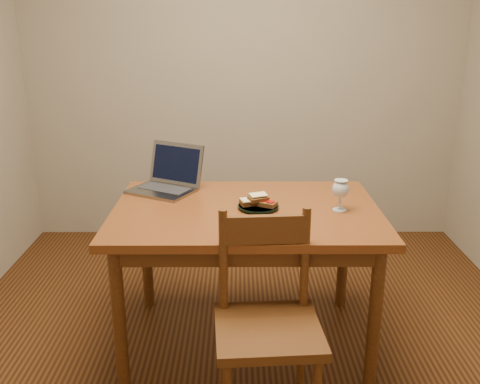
{
  "coord_description": "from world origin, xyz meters",
  "views": [
    {
      "loc": [
        -0.04,
        -2.36,
        1.62
      ],
      "look_at": [
        -0.03,
        0.17,
        0.8
      ],
      "focal_mm": 40.0,
      "sensor_mm": 36.0,
      "label": 1
    }
  ],
  "objects_px": {
    "milk_glass": "(340,195)",
    "laptop": "(168,178)",
    "chair": "(268,315)",
    "table": "(246,224)",
    "plate": "(258,207)"
  },
  "relations": [
    {
      "from": "table",
      "to": "plate",
      "type": "relative_size",
      "value": 6.47
    },
    {
      "from": "table",
      "to": "milk_glass",
      "type": "bearing_deg",
      "value": -4.12
    },
    {
      "from": "table",
      "to": "chair",
      "type": "relative_size",
      "value": 2.87
    },
    {
      "from": "table",
      "to": "chair",
      "type": "height_order",
      "value": "chair"
    },
    {
      "from": "chair",
      "to": "laptop",
      "type": "bearing_deg",
      "value": 115.34
    },
    {
      "from": "plate",
      "to": "table",
      "type": "bearing_deg",
      "value": 175.86
    },
    {
      "from": "chair",
      "to": "plate",
      "type": "height_order",
      "value": "chair"
    },
    {
      "from": "table",
      "to": "chair",
      "type": "xyz_separation_m",
      "value": [
        0.08,
        -0.57,
        -0.16
      ]
    },
    {
      "from": "table",
      "to": "chair",
      "type": "distance_m",
      "value": 0.6
    },
    {
      "from": "plate",
      "to": "milk_glass",
      "type": "bearing_deg",
      "value": -4.11
    },
    {
      "from": "laptop",
      "to": "chair",
      "type": "bearing_deg",
      "value": -32.28
    },
    {
      "from": "milk_glass",
      "to": "laptop",
      "type": "relative_size",
      "value": 0.36
    },
    {
      "from": "chair",
      "to": "laptop",
      "type": "relative_size",
      "value": 1.05
    },
    {
      "from": "chair",
      "to": "milk_glass",
      "type": "xyz_separation_m",
      "value": [
        0.37,
        0.54,
        0.33
      ]
    },
    {
      "from": "table",
      "to": "milk_glass",
      "type": "distance_m",
      "value": 0.48
    }
  ]
}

